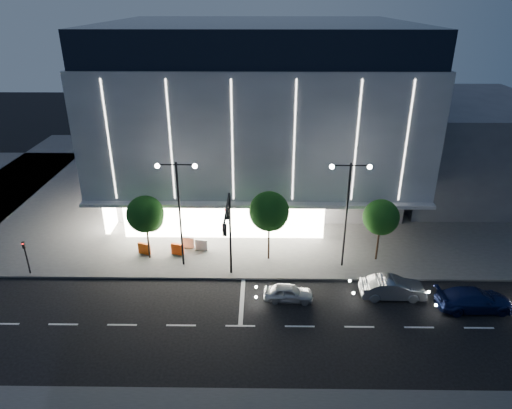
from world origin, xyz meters
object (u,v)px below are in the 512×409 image
object	(u,v)px
traffic_mast	(228,226)
tree_left	(146,216)
barrier_a	(144,249)
barrier_b	(189,242)
tree_mid	(269,213)
tree_right	(381,219)
street_lamp_east	(348,200)
car_second	(392,288)
barrier_c	(177,249)
ped_signal_far	(26,254)
street_lamp_west	(179,200)
car_lead	(289,293)
car_third	(474,299)
barrier_d	(202,245)

from	to	relation	value
traffic_mast	tree_left	xyz separation A→B (m)	(-6.97, 3.68, -0.99)
barrier_a	barrier_b	bearing A→B (deg)	39.67
tree_mid	tree_right	xyz separation A→B (m)	(9.00, -0.00, -0.45)
street_lamp_east	car_second	xyz separation A→B (m)	(3.01, -4.07, -5.18)
barrier_c	tree_mid	bearing A→B (deg)	11.89
traffic_mast	ped_signal_far	distance (m)	16.35
ped_signal_far	barrier_b	world-z (taller)	ped_signal_far
tree_left	barrier_c	distance (m)	4.09
tree_left	street_lamp_west	bearing A→B (deg)	-18.94
barrier_b	street_lamp_east	bearing A→B (deg)	-5.34
street_lamp_west	barrier_b	world-z (taller)	street_lamp_west
car_lead	car_third	bearing A→B (deg)	-91.28
street_lamp_west	street_lamp_east	size ratio (longest dim) A/B	1.00
street_lamp_west	barrier_c	distance (m)	5.57
street_lamp_west	ped_signal_far	world-z (taller)	street_lamp_west
ped_signal_far	car_third	world-z (taller)	ped_signal_far
barrier_a	car_lead	bearing A→B (deg)	-5.46
car_second	barrier_b	distance (m)	17.39
ped_signal_far	barrier_c	bearing A→B (deg)	15.06
traffic_mast	car_third	xyz separation A→B (m)	(17.41, -2.73, -4.26)
street_lamp_west	tree_mid	world-z (taller)	street_lamp_west
street_lamp_west	tree_left	bearing A→B (deg)	161.06
tree_left	barrier_a	size ratio (longest dim) A/B	5.20
car_third	barrier_b	world-z (taller)	car_third
tree_left	barrier_b	bearing A→B (deg)	30.20
ped_signal_far	barrier_b	size ratio (longest dim) A/B	2.73
car_second	ped_signal_far	bearing A→B (deg)	84.82
car_lead	traffic_mast	bearing A→B (deg)	69.05
barrier_a	tree_left	bearing A→B (deg)	-21.80
tree_left	car_lead	xyz separation A→B (m)	(11.36, -5.57, -3.42)
traffic_mast	tree_mid	world-z (taller)	traffic_mast
tree_mid	barrier_c	bearing A→B (deg)	176.26
tree_left	barrier_d	bearing A→B (deg)	17.23
tree_mid	car_third	size ratio (longest dim) A/B	1.16
ped_signal_far	barrier_d	world-z (taller)	ped_signal_far
street_lamp_east	street_lamp_west	bearing A→B (deg)	180.00
traffic_mast	barrier_b	xyz separation A→B (m)	(-3.97, 5.43, -4.38)
ped_signal_far	barrier_a	bearing A→B (deg)	20.22
ped_signal_far	tree_mid	world-z (taller)	tree_mid
tree_right	car_second	distance (m)	5.96
traffic_mast	tree_mid	bearing A→B (deg)	50.58
tree_mid	barrier_b	distance (m)	8.10
car_lead	barrier_d	distance (m)	9.93
tree_left	tree_right	world-z (taller)	tree_left
barrier_a	ped_signal_far	bearing A→B (deg)	-138.03
street_lamp_east	tree_left	distance (m)	16.12
car_third	tree_mid	bearing A→B (deg)	64.01
car_second	car_third	world-z (taller)	car_second
tree_mid	street_lamp_east	bearing A→B (deg)	-9.69
traffic_mast	barrier_a	bearing A→B (deg)	150.66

